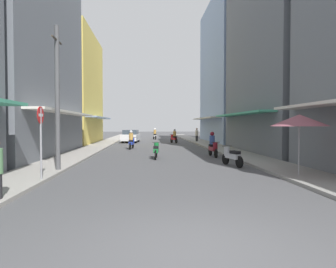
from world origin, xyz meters
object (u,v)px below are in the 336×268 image
at_px(parked_car, 131,136).
at_px(motorbike_blue, 131,141).
at_px(pedestrian_foreground, 197,135).
at_px(motorbike_white, 155,134).
at_px(motorbike_green, 156,150).
at_px(motorbike_red, 174,137).
at_px(utility_pole, 57,98).
at_px(street_sign_no_entry, 41,133).
at_px(motorbike_maroon, 213,146).
at_px(motorbike_silver, 232,156).
at_px(vendor_umbrella, 299,120).

bearing_deg(parked_car, motorbike_blue, -86.28).
distance_m(parked_car, pedestrian_foreground, 7.67).
xyz_separation_m(motorbike_white, parked_car, (-2.91, -6.95, 0.04)).
bearing_deg(motorbike_green, motorbike_red, 80.76).
bearing_deg(utility_pole, street_sign_no_entry, -87.43).
xyz_separation_m(motorbike_maroon, parked_car, (-6.09, 15.56, 0.04)).
bearing_deg(motorbike_green, motorbike_white, 88.91).
bearing_deg(motorbike_green, pedestrian_foreground, 72.22).
xyz_separation_m(pedestrian_foreground, utility_pole, (-9.48, -20.99, 2.33)).
xyz_separation_m(motorbike_red, pedestrian_foreground, (2.81, 1.55, 0.12)).
xyz_separation_m(motorbike_white, motorbike_red, (1.94, -8.65, 0.00)).
bearing_deg(pedestrian_foreground, motorbike_red, -151.15).
xyz_separation_m(motorbike_blue, street_sign_no_entry, (-2.32, -14.08, 1.01)).
bearing_deg(motorbike_silver, motorbike_white, 96.71).
height_order(motorbike_silver, motorbike_green, same).
relative_size(motorbike_red, vendor_umbrella, 0.72).
distance_m(parked_car, utility_pole, 21.36).
distance_m(motorbike_silver, pedestrian_foreground, 19.73).
bearing_deg(motorbike_blue, motorbike_maroon, -48.80).
height_order(motorbike_red, motorbike_maroon, same).
relative_size(parked_car, street_sign_no_entry, 1.60).
bearing_deg(motorbike_maroon, motorbike_silver, -90.40).
height_order(motorbike_silver, street_sign_no_entry, street_sign_no_entry).
distance_m(utility_pole, street_sign_no_entry, 2.65).
height_order(motorbike_white, motorbike_blue, same).
bearing_deg(motorbike_red, pedestrian_foreground, 28.85).
xyz_separation_m(motorbike_maroon, pedestrian_foreground, (1.57, 15.41, 0.12)).
bearing_deg(motorbike_red, motorbike_white, 102.64).
bearing_deg(motorbike_green, vendor_umbrella, -52.03).
height_order(motorbike_white, parked_car, motorbike_white).
distance_m(motorbike_maroon, pedestrian_foreground, 15.49).
bearing_deg(motorbike_maroon, vendor_umbrella, -77.86).
height_order(motorbike_white, motorbike_red, same).
height_order(motorbike_silver, motorbike_red, motorbike_red).
relative_size(motorbike_green, street_sign_no_entry, 0.68).
distance_m(motorbike_maroon, parked_car, 16.71).
xyz_separation_m(motorbike_blue, parked_car, (-0.60, 9.30, 0.04)).
relative_size(motorbike_green, vendor_umbrella, 0.75).
bearing_deg(motorbike_white, pedestrian_foreground, -56.21).
bearing_deg(motorbike_blue, motorbike_white, 81.92).
bearing_deg(vendor_umbrella, utility_pole, 168.56).
distance_m(motorbike_green, vendor_umbrella, 8.68).
bearing_deg(motorbike_silver, parked_car, 107.01).
distance_m(motorbike_red, street_sign_no_entry, 22.67).
bearing_deg(street_sign_no_entry, motorbike_red, 73.14).
xyz_separation_m(motorbike_maroon, vendor_umbrella, (1.62, -7.51, 1.48)).
bearing_deg(motorbike_maroon, utility_pole, -144.77).
height_order(motorbike_silver, utility_pole, utility_pole).
bearing_deg(motorbike_white, motorbike_silver, -83.29).
bearing_deg(pedestrian_foreground, utility_pole, -114.30).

